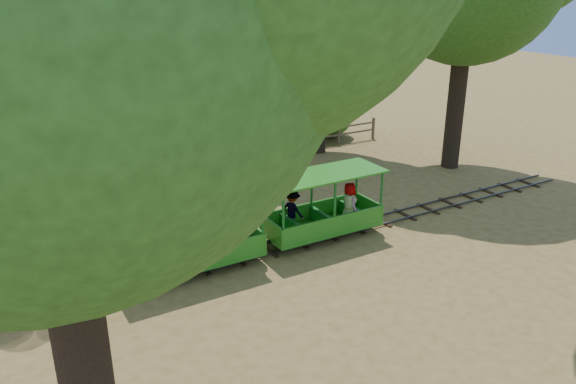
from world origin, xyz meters
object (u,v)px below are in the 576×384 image
carriage_rear (321,212)px  fence (196,154)px  locomotive (42,239)px  carriage_front (195,243)px

carriage_rear → fence: 8.05m
locomotive → carriage_rear: (7.43, -0.08, -0.91)m
locomotive → carriage_rear: size_ratio=0.84×
carriage_front → fence: size_ratio=0.20×
locomotive → carriage_front: (3.53, -0.09, -0.92)m
carriage_front → carriage_rear: bearing=0.1°
locomotive → carriage_front: 3.65m
carriage_rear → fence: (-0.73, 8.01, -0.24)m
carriage_front → fence: 8.62m
carriage_front → carriage_rear: same height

